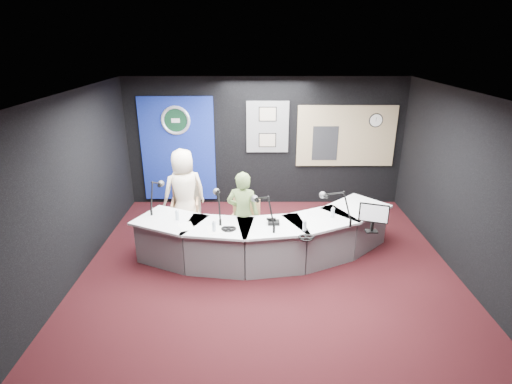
{
  "coord_description": "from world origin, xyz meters",
  "views": [
    {
      "loc": [
        -0.21,
        -5.49,
        3.54
      ],
      "look_at": [
        -0.2,
        0.8,
        1.1
      ],
      "focal_mm": 28.0,
      "sensor_mm": 36.0,
      "label": 1
    }
  ],
  "objects_px": {
    "armchair_right": "(243,226)",
    "person_man": "(184,192)",
    "person_woman": "(243,214)",
    "broadcast_desk": "(265,237)",
    "armchair_left": "(186,212)"
  },
  "relations": [
    {
      "from": "armchair_left",
      "to": "armchair_right",
      "type": "xyz_separation_m",
      "value": [
        1.13,
        -0.83,
        0.1
      ]
    },
    {
      "from": "broadcast_desk",
      "to": "person_man",
      "type": "height_order",
      "value": "person_man"
    },
    {
      "from": "person_woman",
      "to": "broadcast_desk",
      "type": "bearing_deg",
      "value": 175.06
    },
    {
      "from": "armchair_left",
      "to": "armchair_right",
      "type": "height_order",
      "value": "armchair_right"
    },
    {
      "from": "broadcast_desk",
      "to": "person_woman",
      "type": "bearing_deg",
      "value": 164.93
    },
    {
      "from": "person_woman",
      "to": "armchair_right",
      "type": "bearing_deg",
      "value": -79.87
    },
    {
      "from": "armchair_right",
      "to": "person_man",
      "type": "height_order",
      "value": "person_man"
    },
    {
      "from": "broadcast_desk",
      "to": "person_man",
      "type": "bearing_deg",
      "value": 148.05
    },
    {
      "from": "armchair_right",
      "to": "person_man",
      "type": "bearing_deg",
      "value": 158.04
    },
    {
      "from": "person_man",
      "to": "person_woman",
      "type": "xyz_separation_m",
      "value": [
        1.13,
        -0.83,
        -0.08
      ]
    },
    {
      "from": "armchair_left",
      "to": "person_woman",
      "type": "xyz_separation_m",
      "value": [
        1.13,
        -0.83,
        0.32
      ]
    },
    {
      "from": "armchair_left",
      "to": "person_man",
      "type": "relative_size",
      "value": 0.52
    },
    {
      "from": "armchair_right",
      "to": "person_woman",
      "type": "height_order",
      "value": "person_woman"
    },
    {
      "from": "armchair_left",
      "to": "person_woman",
      "type": "relative_size",
      "value": 0.57
    },
    {
      "from": "armchair_left",
      "to": "person_woman",
      "type": "height_order",
      "value": "person_woman"
    }
  ]
}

